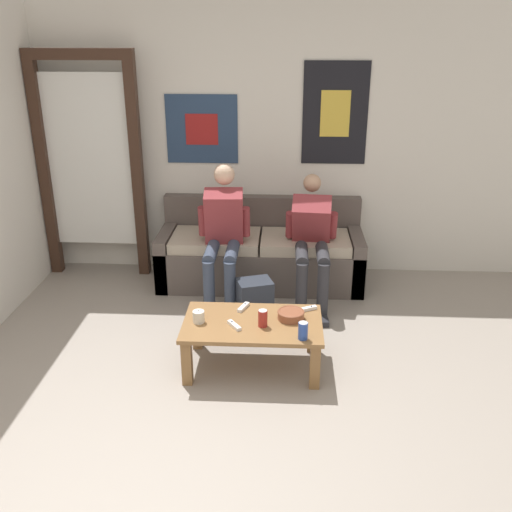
% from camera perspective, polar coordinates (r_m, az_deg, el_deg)
% --- Properties ---
extents(ground_plane, '(18.00, 18.00, 0.00)m').
position_cam_1_polar(ground_plane, '(3.61, -5.56, -18.38)').
color(ground_plane, gray).
extents(wall_back, '(10.00, 0.07, 2.55)m').
position_cam_1_polar(wall_back, '(5.60, -1.91, 11.16)').
color(wall_back, silver).
rests_on(wall_back, ground_plane).
extents(door_frame, '(1.00, 0.10, 2.15)m').
position_cam_1_polar(door_frame, '(5.69, -16.34, 9.68)').
color(door_frame, '#382319').
rests_on(door_frame, ground_plane).
extents(couch, '(1.93, 0.73, 0.78)m').
position_cam_1_polar(couch, '(5.51, 0.47, 0.16)').
color(couch, '#564C47').
rests_on(couch, ground_plane).
extents(coffee_table, '(0.99, 0.59, 0.37)m').
position_cam_1_polar(coffee_table, '(4.13, -0.35, -7.39)').
color(coffee_table, olive).
rests_on(coffee_table, ground_plane).
extents(person_seated_adult, '(0.47, 0.84, 1.20)m').
position_cam_1_polar(person_seated_adult, '(5.05, -3.33, 2.55)').
color(person_seated_adult, '#384256').
rests_on(person_seated_adult, ground_plane).
extents(person_seated_teen, '(0.47, 0.98, 1.08)m').
position_cam_1_polar(person_seated_teen, '(5.08, 5.61, 1.98)').
color(person_seated_teen, '#2D2D33').
rests_on(person_seated_teen, ground_plane).
extents(backpack, '(0.34, 0.31, 0.36)m').
position_cam_1_polar(backpack, '(4.81, -0.09, -4.60)').
color(backpack, '#282D38').
rests_on(backpack, ground_plane).
extents(ceramic_bowl, '(0.20, 0.20, 0.06)m').
position_cam_1_polar(ceramic_bowl, '(4.13, 3.51, -5.85)').
color(ceramic_bowl, brown).
rests_on(ceramic_bowl, coffee_table).
extents(pillar_candle, '(0.08, 0.08, 0.10)m').
position_cam_1_polar(pillar_candle, '(4.09, -5.76, -6.05)').
color(pillar_candle, silver).
rests_on(pillar_candle, coffee_table).
extents(drink_can_blue, '(0.07, 0.07, 0.12)m').
position_cam_1_polar(drink_can_blue, '(3.87, 4.72, -7.46)').
color(drink_can_blue, '#28479E').
rests_on(drink_can_blue, coffee_table).
extents(drink_can_red, '(0.07, 0.07, 0.12)m').
position_cam_1_polar(drink_can_red, '(4.01, 0.68, -6.24)').
color(drink_can_red, maroon).
rests_on(drink_can_red, coffee_table).
extents(game_controller_near_left, '(0.14, 0.10, 0.03)m').
position_cam_1_polar(game_controller_near_left, '(4.27, 5.18, -5.27)').
color(game_controller_near_left, white).
rests_on(game_controller_near_left, coffee_table).
extents(game_controller_near_right, '(0.09, 0.15, 0.03)m').
position_cam_1_polar(game_controller_near_right, '(4.27, -1.27, -5.13)').
color(game_controller_near_right, white).
rests_on(game_controller_near_right, coffee_table).
extents(game_controller_far_center, '(0.11, 0.14, 0.03)m').
position_cam_1_polar(game_controller_far_center, '(4.03, -2.19, -6.94)').
color(game_controller_far_center, white).
rests_on(game_controller_far_center, coffee_table).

